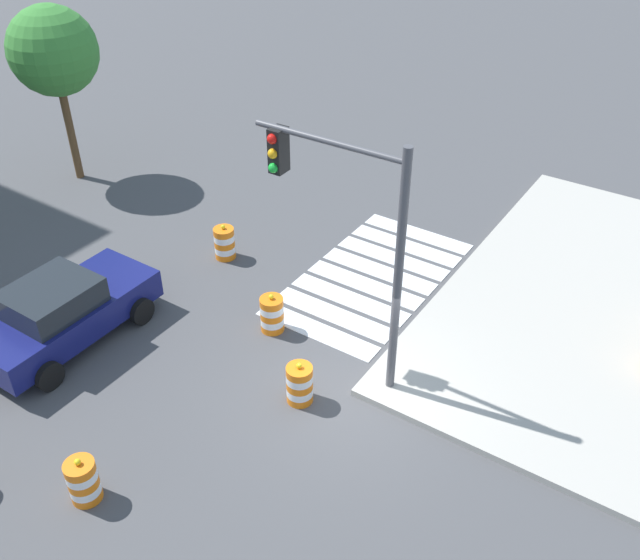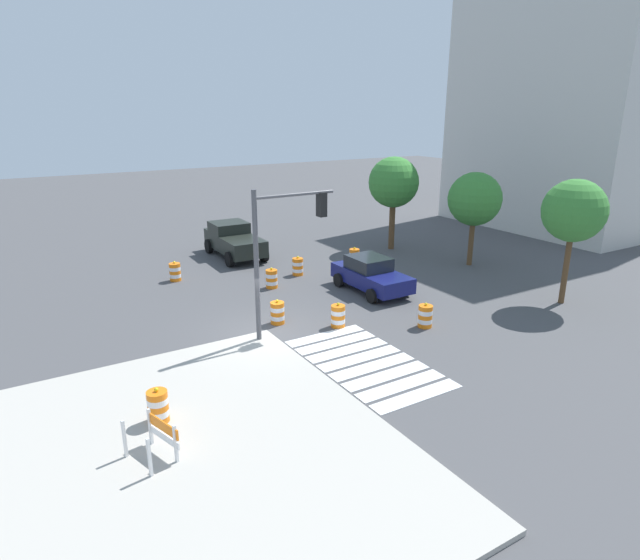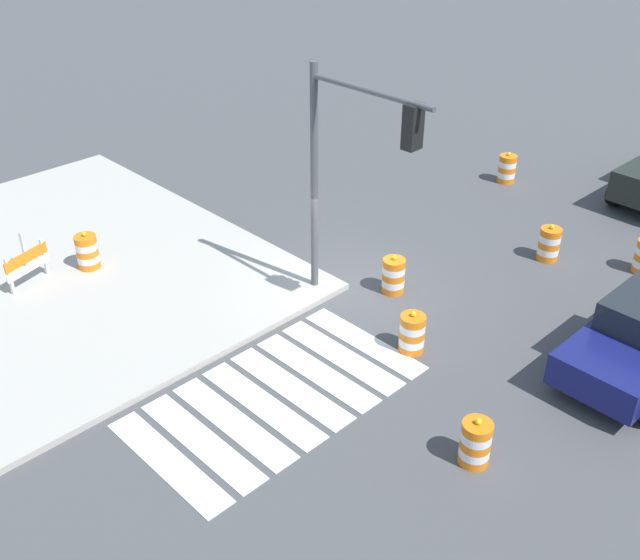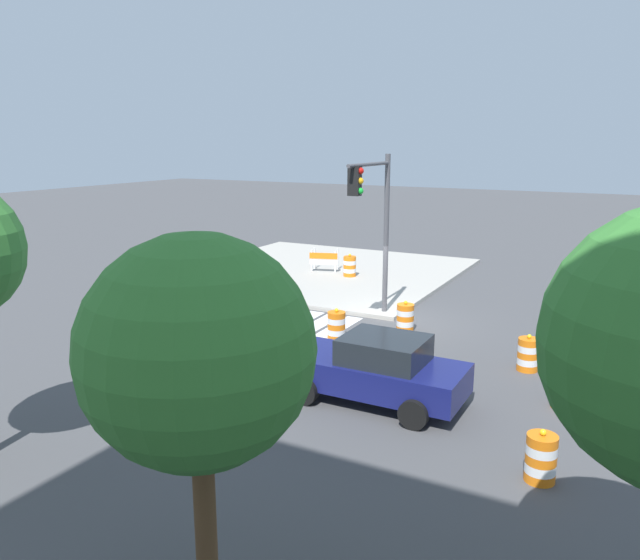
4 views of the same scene
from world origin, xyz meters
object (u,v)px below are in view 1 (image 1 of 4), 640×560
Objects in this scene: traffic_barrel_near_corner at (300,384)px; traffic_barrel_median_far at (83,481)px; traffic_barrel_lane_center at (225,243)px; traffic_light_pole at (348,218)px; street_tree_streetside_far at (53,52)px; traffic_barrel_far_curb at (272,314)px; sports_car at (63,312)px.

traffic_barrel_near_corner and traffic_barrel_median_far have the same top height.
traffic_light_pole is at bearing -112.10° from traffic_barrel_lane_center.
street_tree_streetside_far is at bearing 49.64° from traffic_barrel_median_far.
traffic_barrel_near_corner is 2.45m from traffic_barrel_far_curb.
street_tree_streetside_far is at bearing 69.68° from traffic_barrel_near_corner.
traffic_light_pole is (2.63, -5.91, 3.10)m from sports_car.
street_tree_streetside_far reaches higher than sports_car.
traffic_barrel_median_far is at bearing 158.95° from traffic_light_pole.
sports_car is at bearing 53.43° from traffic_barrel_median_far.
traffic_barrel_near_corner is at bearing -76.50° from sports_car.
street_tree_streetside_far is at bearing 47.54° from sports_car.
traffic_barrel_far_curb is 3.45m from traffic_barrel_lane_center.
street_tree_streetside_far reaches higher than traffic_barrel_near_corner.
traffic_light_pole is (-2.08, -5.12, 3.46)m from traffic_barrel_lane_center.
street_tree_streetside_far is (8.59, 10.11, 3.67)m from traffic_barrel_median_far.
traffic_barrel_near_corner is at bearing -124.84° from traffic_barrel_lane_center.
traffic_barrel_far_curb is 0.19× the size of street_tree_streetside_far.
traffic_barrel_median_far is at bearing 156.57° from traffic_barrel_near_corner.
traffic_barrel_far_curb and traffic_barrel_lane_center have the same top height.
traffic_light_pole is (1.28, -0.29, 3.46)m from traffic_barrel_near_corner.
traffic_light_pole is (5.46, -2.10, 3.46)m from traffic_barrel_median_far.
traffic_barrel_near_corner is (1.35, -5.62, -0.36)m from sports_car.
sports_car is 9.16m from street_tree_streetside_far.
traffic_barrel_lane_center is at bearing 21.80° from traffic_barrel_median_far.
traffic_barrel_near_corner is at bearing -129.73° from traffic_barrel_far_curb.
sports_car is at bearing 170.40° from traffic_barrel_lane_center.
sports_car is 4.23× the size of traffic_barrel_median_far.
traffic_barrel_median_far is (-4.18, 1.81, 0.00)m from traffic_barrel_near_corner.
sports_car is 0.78× the size of traffic_light_pole.
traffic_barrel_near_corner is 5.88m from traffic_barrel_lane_center.
traffic_barrel_far_curb is 0.19× the size of traffic_light_pole.
traffic_barrel_near_corner is at bearing -23.43° from traffic_barrel_median_far.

